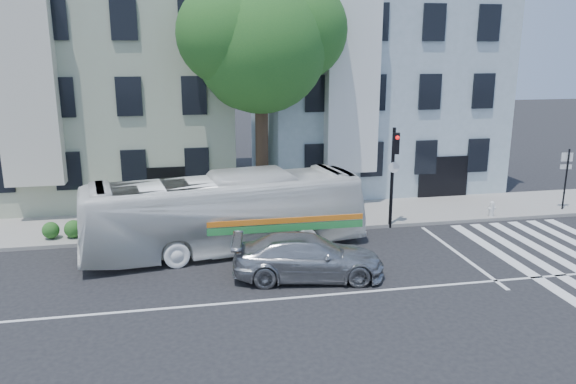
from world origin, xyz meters
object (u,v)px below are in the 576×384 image
object	(u,v)px
fire_hydrant	(492,209)
sedan	(308,257)
traffic_signal	(394,164)
bus	(225,213)

from	to	relation	value
fire_hydrant	sedan	bearing A→B (deg)	-153.10
traffic_signal	fire_hydrant	bearing A→B (deg)	24.55
sedan	traffic_signal	size ratio (longest dim) A/B	1.17
bus	fire_hydrant	world-z (taller)	bus
sedan	fire_hydrant	size ratio (longest dim) A/B	7.24
sedan	traffic_signal	world-z (taller)	traffic_signal
traffic_signal	fire_hydrant	world-z (taller)	traffic_signal
traffic_signal	bus	bearing A→B (deg)	-148.92
bus	traffic_signal	distance (m)	7.34
bus	traffic_signal	bearing A→B (deg)	-88.42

